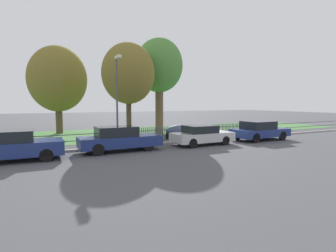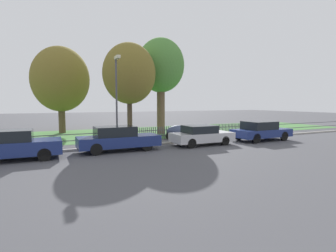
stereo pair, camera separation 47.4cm
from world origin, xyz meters
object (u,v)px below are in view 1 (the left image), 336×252
object	(u,v)px
parked_car_silver_hatchback	(14,146)
tree_behind_motorcycle	(128,74)
parked_car_black_saloon	(119,139)
parked_car_red_compact	(259,130)
parked_car_navy_estate	(202,135)
tree_mid_park	(159,66)
street_lamp	(117,90)
tree_nearest_kerb	(58,79)
covered_motorcycle	(178,131)

from	to	relation	value
parked_car_silver_hatchback	tree_behind_motorcycle	size ratio (longest dim) A/B	0.58
parked_car_silver_hatchback	parked_car_black_saloon	bearing A→B (deg)	3.51
parked_car_red_compact	tree_behind_motorcycle	bearing A→B (deg)	145.94
parked_car_black_saloon	parked_car_navy_estate	bearing A→B (deg)	-2.80
parked_car_silver_hatchback	tree_mid_park	distance (m)	13.48
parked_car_red_compact	street_lamp	distance (m)	10.35
tree_behind_motorcycle	tree_mid_park	xyz separation A→B (m)	(3.31, 1.67, 0.93)
tree_nearest_kerb	tree_behind_motorcycle	world-z (taller)	tree_nearest_kerb
parked_car_red_compact	tree_nearest_kerb	size ratio (longest dim) A/B	0.56
covered_motorcycle	parked_car_silver_hatchback	bearing A→B (deg)	-165.60
covered_motorcycle	tree_mid_park	xyz separation A→B (m)	(0.25, 3.79, 5.12)
parked_car_navy_estate	covered_motorcycle	size ratio (longest dim) A/B	1.98
street_lamp	parked_car_navy_estate	bearing A→B (deg)	-20.61
parked_car_silver_hatchback	tree_behind_motorcycle	bearing A→B (deg)	36.57
parked_car_navy_estate	tree_mid_park	size ratio (longest dim) A/B	0.48
tree_nearest_kerb	tree_mid_park	size ratio (longest dim) A/B	0.93
tree_mid_park	street_lamp	size ratio (longest dim) A/B	1.50
tree_nearest_kerb	tree_behind_motorcycle	distance (m)	7.31
street_lamp	parked_car_black_saloon	bearing A→B (deg)	-103.79
tree_behind_motorcycle	street_lamp	xyz separation A→B (m)	(-1.80, -3.30, -1.37)
parked_car_navy_estate	tree_behind_motorcycle	xyz separation A→B (m)	(-3.10, 5.15, 4.18)
parked_car_silver_hatchback	street_lamp	xyz separation A→B (m)	(5.40, 1.81, 2.73)
tree_nearest_kerb	parked_car_silver_hatchback	bearing A→B (deg)	-104.21
parked_car_silver_hatchback	parked_car_red_compact	bearing A→B (deg)	0.74
parked_car_navy_estate	tree_nearest_kerb	xyz separation A→B (m)	(-7.53, 10.96, 4.06)
tree_nearest_kerb	tree_mid_park	distance (m)	8.84
parked_car_black_saloon	tree_behind_motorcycle	world-z (taller)	tree_behind_motorcycle
tree_behind_motorcycle	tree_mid_park	world-z (taller)	tree_mid_park
street_lamp	tree_behind_motorcycle	bearing A→B (deg)	61.43
tree_nearest_kerb	street_lamp	bearing A→B (deg)	-73.90
parked_car_red_compact	tree_mid_park	distance (m)	9.75
parked_car_navy_estate	tree_mid_park	xyz separation A→B (m)	(0.21, 6.82, 5.11)
tree_mid_park	parked_car_red_compact	bearing A→B (deg)	-55.84
tree_behind_motorcycle	parked_car_red_compact	bearing A→B (deg)	-33.21
covered_motorcycle	tree_nearest_kerb	xyz separation A→B (m)	(-7.49, 7.93, 4.07)
parked_car_silver_hatchback	parked_car_navy_estate	world-z (taller)	parked_car_silver_hatchback
covered_motorcycle	tree_nearest_kerb	distance (m)	11.64
parked_car_black_saloon	parked_car_red_compact	bearing A→B (deg)	-2.06
parked_car_black_saloon	tree_nearest_kerb	world-z (taller)	tree_nearest_kerb
parked_car_silver_hatchback	tree_mid_park	world-z (taller)	tree_mid_park
parked_car_silver_hatchback	parked_car_black_saloon	world-z (taller)	parked_car_silver_hatchback
tree_nearest_kerb	covered_motorcycle	bearing A→B (deg)	-46.65
parked_car_red_compact	parked_car_black_saloon	bearing A→B (deg)	177.36
parked_car_navy_estate	parked_car_red_compact	world-z (taller)	parked_car_red_compact
parked_car_navy_estate	tree_nearest_kerb	size ratio (longest dim) A/B	0.52
parked_car_black_saloon	street_lamp	world-z (taller)	street_lamp
parked_car_silver_hatchback	parked_car_red_compact	size ratio (longest dim) A/B	0.97
tree_mid_park	street_lamp	distance (m)	7.49
parked_car_red_compact	tree_nearest_kerb	bearing A→B (deg)	137.50
parked_car_black_saloon	parked_car_navy_estate	distance (m)	5.29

